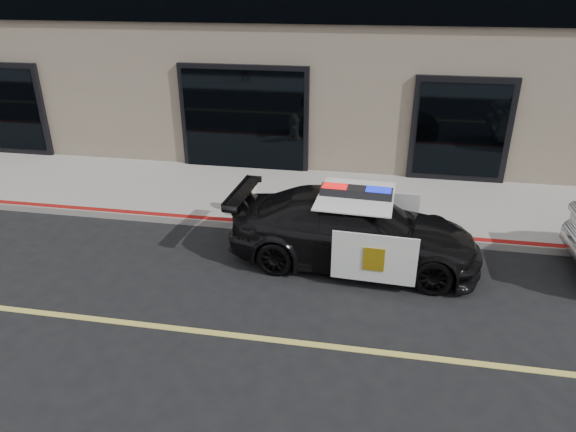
# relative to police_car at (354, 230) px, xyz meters

# --- Properties ---
(ground) EXTENTS (120.00, 120.00, 0.00)m
(ground) POSITION_rel_police_car_xyz_m (-2.21, -2.54, -0.67)
(ground) COLOR black
(ground) RESTS_ON ground
(sidewalk_n) EXTENTS (60.00, 3.50, 0.15)m
(sidewalk_n) POSITION_rel_police_car_xyz_m (-2.21, 2.71, -0.59)
(sidewalk_n) COLOR gray
(sidewalk_n) RESTS_ON ground
(police_car) EXTENTS (2.37, 4.76, 1.49)m
(police_car) POSITION_rel_police_car_xyz_m (0.00, 0.00, 0.00)
(police_car) COLOR black
(police_car) RESTS_ON ground
(fire_hydrant) EXTENTS (0.37, 0.52, 0.82)m
(fire_hydrant) POSITION_rel_police_car_xyz_m (-2.34, 1.41, -0.13)
(fire_hydrant) COLOR #F6E5C3
(fire_hydrant) RESTS_ON sidewalk_n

